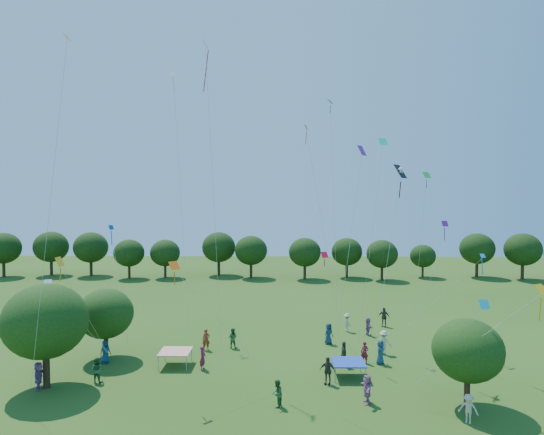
{
  "coord_description": "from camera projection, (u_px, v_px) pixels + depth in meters",
  "views": [
    {
      "loc": [
        0.44,
        -16.76,
        12.48
      ],
      "look_at": [
        0.0,
        14.0,
        11.0
      ],
      "focal_mm": 32.0,
      "sensor_mm": 36.0,
      "label": 1
    }
  ],
  "objects": [
    {
      "name": "crowd_person_1",
      "position": [
        206.0,
        340.0,
        38.7
      ],
      "size": [
        0.71,
        0.53,
        1.71
      ],
      "primitive_type": "imported",
      "rotation": [
        0.0,
        0.0,
        0.21
      ],
      "color": "#9D301C",
      "rests_on": "ground"
    },
    {
      "name": "small_kite_8",
      "position": [
        185.0,
        280.0,
        29.76
      ],
      "size": [
        5.87,
        0.96,
        7.06
      ],
      "color": "#EA5A0D"
    },
    {
      "name": "small_kite_0",
      "position": [
        327.0,
        265.0,
        38.65
      ],
      "size": [
        2.18,
        2.35,
        6.61
      ],
      "color": "red"
    },
    {
      "name": "small_kite_9",
      "position": [
        315.0,
        181.0,
        39.45
      ],
      "size": [
        3.06,
        0.65,
        16.8
      ],
      "color": "orange"
    },
    {
      "name": "treeline",
      "position": [
        264.0,
        250.0,
        72.53
      ],
      "size": [
        88.01,
        8.77,
        6.77
      ],
      "color": "#422B19",
      "rests_on": "ground"
    },
    {
      "name": "crowd_person_11",
      "position": [
        367.0,
        389.0,
        28.83
      ],
      "size": [
        0.64,
        1.64,
        1.74
      ],
      "primitive_type": "imported",
      "rotation": [
        0.0,
        0.0,
        4.75
      ],
      "color": "#9C5B8B",
      "rests_on": "ground"
    },
    {
      "name": "small_kite_10",
      "position": [
        64.0,
        272.0,
        32.54
      ],
      "size": [
        2.78,
        1.81,
        6.98
      ],
      "color": "orange"
    },
    {
      "name": "small_kite_3",
      "position": [
        424.0,
        201.0,
        40.56
      ],
      "size": [
        0.73,
        2.67,
        13.02
      ],
      "color": "green"
    },
    {
      "name": "crowd_person_2",
      "position": [
        233.0,
        338.0,
        39.29
      ],
      "size": [
        0.88,
        0.59,
        1.64
      ],
      "primitive_type": "imported",
      "rotation": [
        0.0,
        0.0,
        2.94
      ],
      "color": "#2B6530",
      "rests_on": "ground"
    },
    {
      "name": "red_high_kite",
      "position": [
        208.0,
        103.0,
        35.18
      ],
      "size": [
        2.22,
        7.21,
        22.64
      ],
      "color": "red"
    },
    {
      "name": "crowd_person_16",
      "position": [
        384.0,
        317.0,
        45.61
      ],
      "size": [
        1.18,
        0.86,
        1.83
      ],
      "primitive_type": "imported",
      "rotation": [
        0.0,
        0.0,
        5.89
      ],
      "color": "#443D37",
      "rests_on": "ground"
    },
    {
      "name": "small_kite_7",
      "position": [
        378.0,
        182.0,
        35.39
      ],
      "size": [
        1.83,
        1.29,
        15.26
      ],
      "color": "#0EDAAC"
    },
    {
      "name": "small_kite_14",
      "position": [
        57.0,
        293.0,
        33.32
      ],
      "size": [
        4.27,
        0.73,
        5.31
      ],
      "color": "white"
    },
    {
      "name": "small_kite_13",
      "position": [
        442.0,
        238.0,
        43.04
      ],
      "size": [
        2.75,
        1.16,
        8.81
      ],
      "color": "purple"
    },
    {
      "name": "crowd_person_15",
      "position": [
        347.0,
        322.0,
        43.98
      ],
      "size": [
        0.8,
        1.18,
        1.65
      ],
      "primitive_type": "imported",
      "rotation": [
        0.0,
        0.0,
        1.89
      ],
      "color": "#C1B39A",
      "rests_on": "ground"
    },
    {
      "name": "near_tree_west",
      "position": [
        45.0,
        321.0,
        31.06
      ],
      "size": [
        5.33,
        5.33,
        6.75
      ],
      "color": "#422B19",
      "rests_on": "ground"
    },
    {
      "name": "crowd_person_17",
      "position": [
        39.0,
        376.0,
        30.84
      ],
      "size": [
        0.86,
        1.75,
        1.8
      ],
      "primitive_type": "imported",
      "rotation": [
        0.0,
        0.0,
        1.73
      ],
      "color": "#9D5EA2",
      "rests_on": "ground"
    },
    {
      "name": "crowd_person_5",
      "position": [
        368.0,
        327.0,
        42.77
      ],
      "size": [
        0.76,
        1.55,
        1.59
      ],
      "primitive_type": "imported",
      "rotation": [
        0.0,
        0.0,
        1.73
      ],
      "color": "#89518C",
      "rests_on": "ground"
    },
    {
      "name": "tent_blue",
      "position": [
        348.0,
        362.0,
        32.96
      ],
      "size": [
        2.2,
        2.2,
        1.1
      ],
      "color": "#1A3DAE",
      "rests_on": "ground"
    },
    {
      "name": "crowd_person_4",
      "position": [
        344.0,
        354.0,
        35.1
      ],
      "size": [
        0.7,
        1.13,
        1.8
      ],
      "primitive_type": "imported",
      "rotation": [
        0.0,
        0.0,
        1.35
      ],
      "color": "#423C34",
      "rests_on": "ground"
    },
    {
      "name": "small_kite_1",
      "position": [
        525.0,
        305.0,
        25.57
      ],
      "size": [
        5.95,
        3.38,
        6.48
      ],
      "color": "#EEB70C"
    },
    {
      "name": "crowd_person_8",
      "position": [
        97.0,
        370.0,
        32.13
      ],
      "size": [
        0.91,
        0.62,
        1.68
      ],
      "primitive_type": "imported",
      "rotation": [
        0.0,
        0.0,
        2.92
      ],
      "color": "#296134",
      "rests_on": "ground"
    },
    {
      "name": "crowd_person_12",
      "position": [
        380.0,
        352.0,
        35.55
      ],
      "size": [
        0.9,
        1.0,
        1.8
      ],
      "primitive_type": "imported",
      "rotation": [
        0.0,
        0.0,
        0.96
      ],
      "color": "navy",
      "rests_on": "ground"
    },
    {
      "name": "small_kite_5",
      "position": [
        356.0,
        198.0,
        26.08
      ],
      "size": [
        1.77,
        1.69,
        13.78
      ],
      "color": "purple"
    },
    {
      "name": "small_kite_4",
      "position": [
        114.0,
        252.0,
        39.19
      ],
      "size": [
        3.07,
        5.21,
        8.62
      ],
      "color": "#124DB7"
    },
    {
      "name": "small_kite_11",
      "position": [
        332.0,
        156.0,
        41.74
      ],
      "size": [
        0.73,
        3.39,
        19.46
      ],
      "color": "#157826"
    },
    {
      "name": "crowd_person_9",
      "position": [
        468.0,
        409.0,
        26.39
      ],
      "size": [
        1.14,
        0.9,
        1.6
      ],
      "primitive_type": "imported",
      "rotation": [
        0.0,
        0.0,
        5.8
      ],
      "color": "beige",
      "rests_on": "ground"
    },
    {
      "name": "crowd_person_13",
      "position": [
        365.0,
        353.0,
        35.71
      ],
      "size": [
        0.71,
        0.63,
        1.61
      ],
      "primitive_type": "imported",
      "rotation": [
        0.0,
        0.0,
        5.78
      ],
      "color": "maroon",
      "rests_on": "ground"
    },
    {
      "name": "crowd_person_14",
      "position": [
        277.0,
        393.0,
        28.37
      ],
      "size": [
        0.62,
        0.88,
        1.61
      ],
      "primitive_type": "imported",
      "rotation": [
        0.0,
        0.0,
        4.45
      ],
      "color": "#25562A",
      "rests_on": "ground"
    },
    {
      "name": "small_kite_12",
      "position": [
        463.0,
        277.0,
        35.05
      ],
      "size": [
        4.59,
        4.9,
        7.01
      ],
      "color": "blue"
    },
    {
      "name": "small_kite_15",
      "position": [
        476.0,
        314.0,
        27.78
      ],
      "size": [
        4.06,
        0.59,
        5.13
      ],
      "color": "#0C9EBE"
    },
    {
      "name": "crowd_person_6",
      "position": [
        329.0,
        334.0,
        40.29
      ],
      "size": [
        0.97,
        0.91,
        1.76
      ],
      "primitive_type": "imported",
      "rotation": [
        0.0,
        0.0,
        0.67
      ],
      "color": "navy",
      "rests_on": "ground"
    },
    {
      "name": "small_kite_2",
      "position": [
        54.0,
        162.0,
        26.21
      ],
      "size": [
        3.36,
        1.8,
        19.56
      ],
      "color": "orange"
    },
    {
      "name": "crowd_person_0",
      "position": [
        105.0,
        352.0,
        35.72
      ],
      "size": [
        0.91,
        0.92,
        1.7
      ],
      "primitive_type": "imported",
      "rotation": [
        0.0,
        0.0,
        0.81
      ],
      "color": "navy",
      "rests_on": "ground"
    },
    {
      "name": "small_kite_6",
      "position": [
        177.0,
        132.0,
        44.35
      ],
      "size": [
        3.27,
        9.05,
        22.87
      ],
      "color": "silver"
    },
    {
      "name": "crowd_person_10",
      "position": [
        328.0,
        371.0,
        31.77
      ],
      "size": [
        1.16,
        0.86,
        1.81
      ],
      "primitive_type": "imported",
      "rotation": [
        0.0,
        0.0,
        5.88
      ],
      "color": "#39352E",
      "rests_on": "ground"
    },
    {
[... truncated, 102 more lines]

